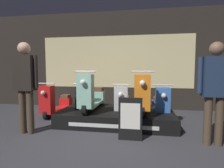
# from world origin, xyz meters

# --- Properties ---
(ground_plane) EXTENTS (30.00, 30.00, 0.00)m
(ground_plane) POSITION_xyz_m (0.00, 0.00, 0.00)
(ground_plane) COLOR #38383D
(shop_wall_back) EXTENTS (9.06, 0.09, 3.20)m
(shop_wall_back) POSITION_xyz_m (0.00, 3.11, 1.60)
(shop_wall_back) COLOR #28231E
(shop_wall_back) RESTS_ON ground_plane
(display_platform) EXTENTS (2.66, 1.45, 0.31)m
(display_platform) POSITION_xyz_m (0.27, 1.44, 0.16)
(display_platform) COLOR black
(display_platform) RESTS_ON ground_plane
(scooter_display_left) EXTENTS (0.45, 1.55, 0.95)m
(scooter_display_left) POSITION_xyz_m (-0.33, 1.35, 0.66)
(scooter_display_left) COLOR black
(scooter_display_left) RESTS_ON display_platform
(scooter_display_right) EXTENTS (0.45, 1.55, 0.95)m
(scooter_display_right) POSITION_xyz_m (0.87, 1.35, 0.66)
(scooter_display_right) COLOR black
(scooter_display_right) RESTS_ON display_platform
(scooter_backrow_0) EXTENTS (0.45, 1.55, 0.95)m
(scooter_backrow_0) POSITION_xyz_m (-1.54, 1.91, 0.35)
(scooter_backrow_0) COLOR black
(scooter_backrow_0) RESTS_ON ground_plane
(scooter_backrow_1) EXTENTS (0.45, 1.55, 0.95)m
(scooter_backrow_1) POSITION_xyz_m (-0.58, 1.91, 0.35)
(scooter_backrow_1) COLOR black
(scooter_backrow_1) RESTS_ON ground_plane
(scooter_backrow_2) EXTENTS (0.45, 1.55, 0.95)m
(scooter_backrow_2) POSITION_xyz_m (0.38, 1.91, 0.35)
(scooter_backrow_2) COLOR black
(scooter_backrow_2) RESTS_ON ground_plane
(scooter_backrow_3) EXTENTS (0.45, 1.55, 0.95)m
(scooter_backrow_3) POSITION_xyz_m (1.35, 1.91, 0.35)
(scooter_backrow_3) COLOR black
(scooter_backrow_3) RESTS_ON ground_plane
(person_left_browsing) EXTENTS (0.55, 0.24, 1.82)m
(person_left_browsing) POSITION_xyz_m (-1.43, 0.44, 1.07)
(person_left_browsing) COLOR #473828
(person_left_browsing) RESTS_ON ground_plane
(person_right_browsing) EXTENTS (0.56, 0.23, 1.74)m
(person_right_browsing) POSITION_xyz_m (2.06, 0.44, 1.02)
(person_right_browsing) COLOR #473828
(person_right_browsing) RESTS_ON ground_plane
(price_sign_board) EXTENTS (0.43, 0.04, 0.79)m
(price_sign_board) POSITION_xyz_m (0.66, 0.41, 0.40)
(price_sign_board) COLOR black
(price_sign_board) RESTS_ON ground_plane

